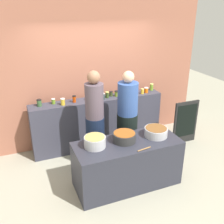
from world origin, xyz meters
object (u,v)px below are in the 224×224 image
Objects in this scene: preserve_jar_8 at (111,94)px; cooking_pot_right at (156,132)px; preserve_jar_11 at (133,92)px; preserve_jar_12 at (142,91)px; preserve_jar_6 at (103,96)px; preserve_jar_10 at (126,92)px; cook_with_tongs at (95,125)px; cook_in_cap at (127,122)px; preserve_jar_3 at (74,99)px; preserve_jar_0 at (39,103)px; preserve_jar_1 at (53,101)px; preserve_jar_4 at (89,98)px; preserve_jar_13 at (146,90)px; preserve_jar_7 at (107,95)px; preserve_jar_14 at (151,87)px; wooden_spoon at (144,149)px; preserve_jar_5 at (94,97)px; preserve_jar_9 at (117,94)px; preserve_jar_2 at (63,102)px; cooking_pot_left at (95,142)px; chalkboard_sign at (185,122)px.

cooking_pot_right is at bearing -81.30° from preserve_jar_8.
preserve_jar_11 is at bearing 80.06° from cooking_pot_right.
preserve_jar_12 is (0.21, -0.03, -0.00)m from preserve_jar_11.
preserve_jar_6 is 0.55m from preserve_jar_10.
cook_in_cap is at bearing -1.79° from cook_with_tongs.
preserve_jar_3 is 1.16× the size of preserve_jar_11.
preserve_jar_0 is at bearing 137.69° from cook_with_tongs.
preserve_jar_4 reaches higher than preserve_jar_1.
preserve_jar_3 is 1.12m from preserve_jar_10.
preserve_jar_6 is at bearing -6.60° from preserve_jar_1.
cook_with_tongs is (-0.11, -0.69, -0.26)m from preserve_jar_4.
preserve_jar_13 is at bearing -0.64° from preserve_jar_3.
preserve_jar_7 is 0.88m from preserve_jar_13.
preserve_jar_14 is (1.45, 0.09, 0.02)m from preserve_jar_4.
cooking_pot_right is 0.50m from wooden_spoon.
preserve_jar_9 is at bearing 1.12° from preserve_jar_5.
preserve_jar_11 reaches higher than preserve_jar_8.
preserve_jar_8 is 0.46m from preserve_jar_11.
cooking_pot_right is (1.24, -1.31, -0.25)m from preserve_jar_2.
cook_with_tongs is at bearing -107.88° from preserve_jar_5.
cook_with_tongs reaches higher than preserve_jar_12.
preserve_jar_4 is 0.97× the size of preserve_jar_11.
preserve_jar_11 is (1.62, -0.09, 0.01)m from preserve_jar_1.
preserve_jar_13 is at bearing -5.86° from preserve_jar_8.
preserve_jar_0 is 0.35× the size of cooking_pot_right.
preserve_jar_1 is 0.20m from preserve_jar_2.
preserve_jar_14 is (0.85, 0.07, 0.02)m from preserve_jar_9.
cooking_pot_left is 1.02m from cook_in_cap.
preserve_jar_5 is at bearing 113.81° from cooking_pot_right.
preserve_jar_3 is at bearing 175.69° from preserve_jar_6.
preserve_jar_4 and preserve_jar_13 have the same top height.
preserve_jar_2 is at bearing -174.97° from preserve_jar_5.
cook_with_tongs is at bearing -121.11° from preserve_jar_6.
preserve_jar_9 is 0.56m from preserve_jar_12.
preserve_jar_6 is 0.51× the size of wooden_spoon.
preserve_jar_12 is 1.96m from cooking_pot_left.
wooden_spoon is at bearing -110.54° from preserve_jar_11.
preserve_jar_0 reaches higher than cooking_pot_right.
preserve_jar_5 and preserve_jar_6 have the same top height.
preserve_jar_11 is (0.45, -0.09, 0.01)m from preserve_jar_8.
wooden_spoon is (-0.38, -0.31, -0.06)m from cooking_pot_right.
preserve_jar_3 is 1.55m from preserve_jar_13.
preserve_jar_3 is (0.23, 0.06, 0.00)m from preserve_jar_2.
cook_with_tongs is (0.41, -0.65, -0.27)m from preserve_jar_2.
cooking_pot_left is at bearing -91.55° from preserve_jar_3.
wooden_spoon is at bearing -145.68° from chalkboard_sign.
wooden_spoon is at bearing -95.42° from preserve_jar_8.
cook_with_tongs is (-0.83, 0.66, -0.02)m from cooking_pot_right.
preserve_jar_8 is 1.69m from chalkboard_sign.
preserve_jar_6 is at bearing 107.99° from cooking_pot_right.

